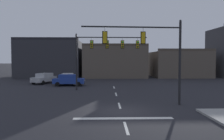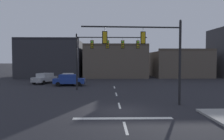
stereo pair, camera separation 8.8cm
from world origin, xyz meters
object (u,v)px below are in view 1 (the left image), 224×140
object	(u,v)px
car_lot_middle	(69,80)
signal_mast_near_side	(152,47)
signal_mast_far_side	(101,49)
car_lot_nearside	(44,78)
car_lot_farside	(68,78)

from	to	relation	value
car_lot_middle	signal_mast_near_side	bearing A→B (deg)	-56.97
signal_mast_near_side	signal_mast_far_side	bearing A→B (deg)	114.54
signal_mast_near_side	car_lot_nearside	bearing A→B (deg)	128.04
car_lot_middle	signal_mast_far_side	bearing A→B (deg)	-43.40
signal_mast_near_side	car_lot_nearside	distance (m)	22.12
signal_mast_near_side	signal_mast_far_side	xyz separation A→B (m)	(-4.32, 9.45, 0.27)
car_lot_nearside	car_lot_farside	distance (m)	3.81
signal_mast_far_side	car_lot_middle	size ratio (longest dim) A/B	1.96
car_lot_farside	car_lot_nearside	bearing A→B (deg)	171.61
signal_mast_near_side	car_lot_farside	xyz separation A→B (m)	(-9.65, 16.60, -3.88)
signal_mast_far_side	car_lot_nearside	distance (m)	12.63
car_lot_middle	car_lot_farside	distance (m)	2.72
signal_mast_far_side	car_lot_middle	xyz separation A→B (m)	(-4.75, 4.49, -4.15)
car_lot_middle	car_lot_farside	xyz separation A→B (m)	(-0.58, 2.65, 0.00)
car_lot_nearside	car_lot_middle	distance (m)	5.41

